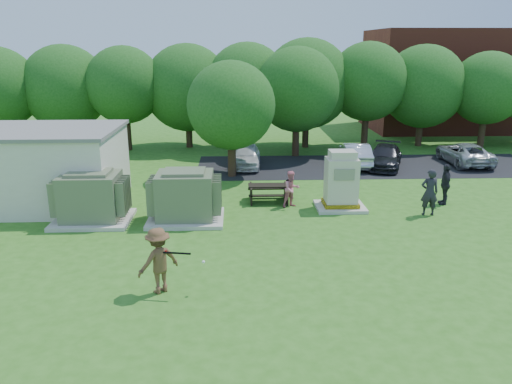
{
  "coord_description": "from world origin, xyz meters",
  "views": [
    {
      "loc": [
        -0.72,
        -14.56,
        6.78
      ],
      "look_at": [
        0.0,
        4.0,
        1.3
      ],
      "focal_mm": 35.0,
      "sensor_mm": 36.0,
      "label": 1
    }
  ],
  "objects_px": {
    "batter": "(158,261)",
    "person_walking_right": "(445,184)",
    "transformer_right": "(185,197)",
    "car_silver_b": "(464,153)",
    "transformer_left": "(91,198)",
    "car_dark": "(385,157)",
    "car_white": "(246,156)",
    "person_by_generator": "(430,192)",
    "person_at_picnic": "(292,189)",
    "picnic_table": "(269,191)",
    "car_silver_a": "(355,154)",
    "generator_cabinet": "(341,184)"
  },
  "relations": [
    {
      "from": "picnic_table",
      "to": "car_silver_b",
      "type": "xyz_separation_m",
      "value": [
        12.05,
        7.03,
        0.14
      ]
    },
    {
      "from": "car_silver_a",
      "to": "picnic_table",
      "type": "bearing_deg",
      "value": 55.02
    },
    {
      "from": "batter",
      "to": "car_silver_a",
      "type": "xyz_separation_m",
      "value": [
        9.1,
        15.18,
        -0.28
      ]
    },
    {
      "from": "transformer_right",
      "to": "car_dark",
      "type": "relative_size",
      "value": 0.7
    },
    {
      "from": "picnic_table",
      "to": "person_at_picnic",
      "type": "distance_m",
      "value": 1.27
    },
    {
      "from": "transformer_left",
      "to": "batter",
      "type": "xyz_separation_m",
      "value": [
        3.54,
        -6.07,
        -0.01
      ]
    },
    {
      "from": "generator_cabinet",
      "to": "car_silver_a",
      "type": "distance_m",
      "value": 8.22
    },
    {
      "from": "car_white",
      "to": "car_dark",
      "type": "bearing_deg",
      "value": 0.43
    },
    {
      "from": "person_by_generator",
      "to": "batter",
      "type": "bearing_deg",
      "value": 37.41
    },
    {
      "from": "person_at_picnic",
      "to": "car_silver_a",
      "type": "height_order",
      "value": "person_at_picnic"
    },
    {
      "from": "generator_cabinet",
      "to": "car_silver_a",
      "type": "bearing_deg",
      "value": 72.75
    },
    {
      "from": "transformer_left",
      "to": "person_by_generator",
      "type": "xyz_separation_m",
      "value": [
        13.67,
        0.27,
        0.01
      ]
    },
    {
      "from": "car_dark",
      "to": "car_silver_b",
      "type": "relative_size",
      "value": 0.94
    },
    {
      "from": "transformer_left",
      "to": "transformer_right",
      "type": "distance_m",
      "value": 3.7
    },
    {
      "from": "transformer_right",
      "to": "car_white",
      "type": "xyz_separation_m",
      "value": [
        2.61,
        9.07,
        -0.31
      ]
    },
    {
      "from": "person_at_picnic",
      "to": "car_dark",
      "type": "height_order",
      "value": "person_at_picnic"
    },
    {
      "from": "person_by_generator",
      "to": "picnic_table",
      "type": "bearing_deg",
      "value": -12.58
    },
    {
      "from": "transformer_right",
      "to": "generator_cabinet",
      "type": "bearing_deg",
      "value": 11.06
    },
    {
      "from": "car_white",
      "to": "car_silver_b",
      "type": "height_order",
      "value": "car_white"
    },
    {
      "from": "generator_cabinet",
      "to": "car_dark",
      "type": "xyz_separation_m",
      "value": [
        4.08,
        7.4,
        -0.49
      ]
    },
    {
      "from": "generator_cabinet",
      "to": "car_white",
      "type": "height_order",
      "value": "generator_cabinet"
    },
    {
      "from": "batter",
      "to": "car_silver_a",
      "type": "height_order",
      "value": "batter"
    },
    {
      "from": "generator_cabinet",
      "to": "car_silver_b",
      "type": "bearing_deg",
      "value": 42.0
    },
    {
      "from": "generator_cabinet",
      "to": "person_at_picnic",
      "type": "height_order",
      "value": "generator_cabinet"
    },
    {
      "from": "transformer_right",
      "to": "picnic_table",
      "type": "height_order",
      "value": "transformer_right"
    },
    {
      "from": "picnic_table",
      "to": "car_silver_a",
      "type": "xyz_separation_m",
      "value": [
        5.46,
        6.73,
        0.19
      ]
    },
    {
      "from": "transformer_left",
      "to": "car_dark",
      "type": "distance_m",
      "value": 16.71
    },
    {
      "from": "car_silver_b",
      "to": "car_white",
      "type": "bearing_deg",
      "value": 1.75
    },
    {
      "from": "car_silver_b",
      "to": "transformer_right",
      "type": "bearing_deg",
      "value": 31.5
    },
    {
      "from": "transformer_right",
      "to": "car_silver_b",
      "type": "distance_m",
      "value": 18.16
    },
    {
      "from": "transformer_left",
      "to": "batter",
      "type": "height_order",
      "value": "transformer_left"
    },
    {
      "from": "person_by_generator",
      "to": "person_at_picnic",
      "type": "height_order",
      "value": "person_by_generator"
    },
    {
      "from": "generator_cabinet",
      "to": "transformer_left",
      "type": "bearing_deg",
      "value": -172.9
    },
    {
      "from": "transformer_left",
      "to": "person_walking_right",
      "type": "xyz_separation_m",
      "value": [
        14.92,
        1.72,
        -0.06
      ]
    },
    {
      "from": "person_by_generator",
      "to": "car_silver_a",
      "type": "height_order",
      "value": "person_by_generator"
    },
    {
      "from": "person_at_picnic",
      "to": "person_walking_right",
      "type": "relative_size",
      "value": 0.89
    },
    {
      "from": "transformer_right",
      "to": "person_by_generator",
      "type": "distance_m",
      "value": 9.97
    },
    {
      "from": "person_walking_right",
      "to": "car_white",
      "type": "bearing_deg",
      "value": -122.15
    },
    {
      "from": "person_at_picnic",
      "to": "car_dark",
      "type": "relative_size",
      "value": 0.37
    },
    {
      "from": "picnic_table",
      "to": "car_white",
      "type": "xyz_separation_m",
      "value": [
        -0.87,
        6.7,
        0.17
      ]
    },
    {
      "from": "generator_cabinet",
      "to": "person_walking_right",
      "type": "relative_size",
      "value": 1.4
    },
    {
      "from": "transformer_left",
      "to": "person_at_picnic",
      "type": "relative_size",
      "value": 1.87
    },
    {
      "from": "batter",
      "to": "person_walking_right",
      "type": "relative_size",
      "value": 1.06
    },
    {
      "from": "transformer_right",
      "to": "person_by_generator",
      "type": "relative_size",
      "value": 1.53
    },
    {
      "from": "transformer_left",
      "to": "person_by_generator",
      "type": "distance_m",
      "value": 13.67
    },
    {
      "from": "transformer_left",
      "to": "picnic_table",
      "type": "height_order",
      "value": "transformer_left"
    },
    {
      "from": "transformer_right",
      "to": "car_dark",
      "type": "height_order",
      "value": "transformer_right"
    },
    {
      "from": "picnic_table",
      "to": "person_at_picnic",
      "type": "xyz_separation_m",
      "value": [
        0.94,
        -0.8,
        0.31
      ]
    },
    {
      "from": "picnic_table",
      "to": "car_dark",
      "type": "height_order",
      "value": "car_dark"
    },
    {
      "from": "person_at_picnic",
      "to": "car_dark",
      "type": "distance_m",
      "value": 9.41
    }
  ]
}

